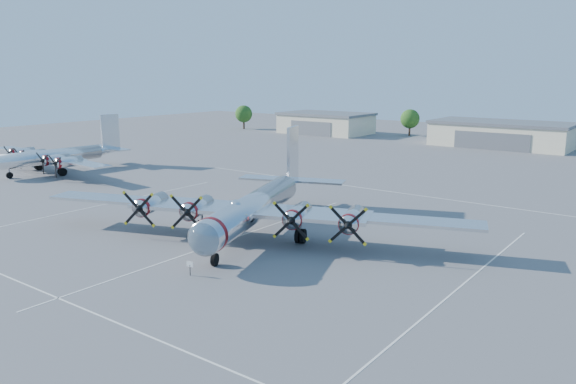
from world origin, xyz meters
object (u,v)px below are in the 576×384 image
Objects in this scene: main_bomber_b29 at (257,233)px; hangar_center at (502,134)px; info_placard at (190,266)px; tree_far_west at (244,114)px; hangar_west at (326,123)px; tree_west at (410,119)px; bomber_west at (59,172)px.

hangar_center is at bearing 70.78° from main_bomber_b29.
info_placard is at bearing -87.51° from hangar_center.
info_placard is (74.14, -91.23, -3.41)m from tree_far_west.
info_placard is at bearing -50.90° from tree_far_west.
tree_west is at bearing 21.89° from hangar_west.
hangar_west is at bearing 180.00° from hangar_center.
hangar_center is 88.68m from bomber_west.
info_placard is (29.14, -103.23, -3.41)m from tree_west.
hangar_west is 94.75m from main_bomber_b29.
main_bomber_b29 is at bearing -89.50° from hangar_center.
hangar_center reaches higher than main_bomber_b29.
tree_west is at bearing 79.20° from bomber_west.
tree_west is (20.00, 8.04, 1.51)m from hangar_west.
bomber_west is at bearing 150.03° from info_placard.
hangar_west and hangar_center have the same top height.
info_placard is (49.14, -95.19, -1.90)m from hangar_west.
main_bomber_b29 is 37.13× the size of info_placard.
hangar_center is at bearing -17.82° from tree_west.
hangar_west is 3.40× the size of tree_far_west.
hangar_west is at bearing -158.11° from tree_west.
tree_west is 0.16× the size of main_bomber_b29.
tree_west is (-25.00, 8.04, 1.51)m from hangar_center.
hangar_center is at bearing 3.24° from tree_far_west.
bomber_west is at bearing -72.34° from tree_far_west.
tree_far_west is at bearing 120.62° from info_placard.
hangar_west is 21.61m from tree_west.
info_placard is (3.42, -12.25, 0.81)m from main_bomber_b29.
hangar_center reaches higher than info_placard.
hangar_west is 19.62× the size of info_placard.
bomber_west is at bearing -122.34° from hangar_center.
hangar_west is 0.53× the size of main_bomber_b29.
tree_far_west reaches higher than bomber_west.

